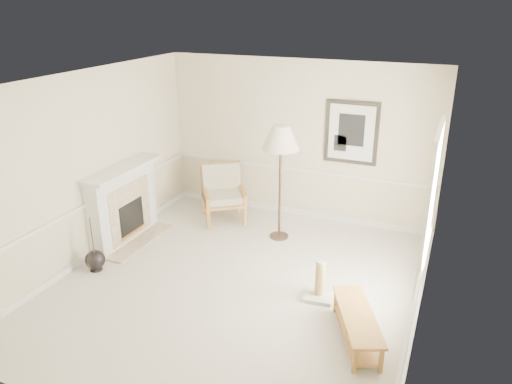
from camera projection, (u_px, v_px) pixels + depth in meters
ground at (236, 285)px, 7.19m from camera, size 5.50×5.50×0.00m
room at (246, 161)px, 6.53m from camera, size 5.04×5.54×2.92m
fireplace at (124, 205)px, 8.31m from camera, size 0.64×1.64×1.31m
floor_vase at (95, 260)px, 7.53m from camera, size 0.30×0.30×0.88m
armchair at (223, 190)px, 9.21m from camera, size 1.08×1.10×1.01m
floor_lamp at (281, 141)px, 8.00m from camera, size 0.69×0.69×1.97m
bench at (357, 322)px, 5.96m from camera, size 0.87×1.32×0.36m
scratching_post at (320, 286)px, 6.84m from camera, size 0.42×0.42×0.57m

